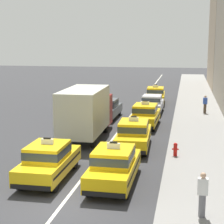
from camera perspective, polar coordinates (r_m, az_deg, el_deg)
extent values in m
plane|color=#353538|center=(15.42, -7.41, -13.42)|extent=(160.00, 160.00, 0.00)
cube|color=silver|center=(34.24, 3.09, -0.08)|extent=(0.14, 80.00, 0.01)
cube|color=gray|center=(29.04, 12.74, -2.07)|extent=(4.00, 90.00, 0.15)
cylinder|color=black|center=(19.80, -9.72, -7.06)|extent=(0.25, 0.64, 0.64)
cylinder|color=black|center=(19.35, -5.58, -7.37)|extent=(0.25, 0.64, 0.64)
cylinder|color=black|center=(17.11, -13.26, -10.01)|extent=(0.25, 0.64, 0.64)
cylinder|color=black|center=(16.60, -8.51, -10.49)|extent=(0.25, 0.64, 0.64)
cube|color=yellow|center=(18.08, -9.20, -7.58)|extent=(1.85, 4.52, 0.70)
cube|color=black|center=(18.06, -9.21, -7.43)|extent=(1.86, 4.16, 0.10)
cube|color=yellow|center=(17.75, -9.43, -5.66)|extent=(1.62, 2.12, 0.64)
cube|color=#2D3842|center=(17.75, -9.43, -5.66)|extent=(1.64, 2.14, 0.35)
cube|color=white|center=(17.63, -9.47, -4.29)|extent=(0.56, 0.13, 0.24)
cube|color=black|center=(17.60, -9.48, -3.82)|extent=(0.32, 0.11, 0.06)
cube|color=black|center=(20.15, -7.08, -6.38)|extent=(1.71, 0.16, 0.20)
cube|color=black|center=(16.22, -11.81, -10.74)|extent=(1.71, 0.16, 0.20)
cylinder|color=black|center=(27.10, -4.86, -2.21)|extent=(0.25, 0.64, 0.64)
cylinder|color=black|center=(26.68, -0.91, -2.37)|extent=(0.25, 0.64, 0.64)
cylinder|color=black|center=(23.45, -7.29, -4.24)|extent=(0.25, 0.64, 0.64)
cylinder|color=black|center=(22.97, -2.75, -4.48)|extent=(0.25, 0.64, 0.64)
cube|color=maroon|center=(27.60, -2.47, 0.28)|extent=(2.14, 2.23, 2.10)
cube|color=#2D3842|center=(28.58, -2.02, 1.24)|extent=(1.93, 0.09, 0.76)
cube|color=beige|center=(24.38, -4.12, 0.23)|extent=(2.39, 5.24, 2.70)
cylinder|color=black|center=(33.15, -1.41, 0.14)|extent=(0.25, 0.64, 0.64)
cylinder|color=black|center=(32.87, 1.04, 0.06)|extent=(0.25, 0.64, 0.64)
cylinder|color=black|center=(30.44, -2.60, -0.78)|extent=(0.25, 0.64, 0.64)
cylinder|color=black|center=(30.13, 0.06, -0.89)|extent=(0.25, 0.64, 0.64)
cube|color=#4C5156|center=(31.58, -0.71, 0.24)|extent=(1.80, 4.32, 0.66)
cube|color=#4C5156|center=(31.38, -0.75, 1.34)|extent=(1.58, 1.92, 0.60)
cube|color=#2D3842|center=(31.38, -0.75, 1.34)|extent=(1.60, 1.94, 0.33)
cylinder|color=black|center=(18.83, -1.06, -7.83)|extent=(0.24, 0.64, 0.64)
cylinder|color=black|center=(18.60, 3.44, -8.08)|extent=(0.24, 0.64, 0.64)
cylinder|color=black|center=(16.03, -3.35, -11.17)|extent=(0.24, 0.64, 0.64)
cylinder|color=black|center=(15.75, 1.98, -11.55)|extent=(0.24, 0.64, 0.64)
cube|color=yellow|center=(17.16, 0.31, -8.43)|extent=(1.81, 4.50, 0.70)
cube|color=black|center=(17.15, 0.31, -8.27)|extent=(1.83, 4.14, 0.10)
cube|color=yellow|center=(16.82, 0.22, -6.43)|extent=(1.61, 2.10, 0.64)
cube|color=#2D3842|center=(16.82, 0.22, -6.43)|extent=(1.63, 2.12, 0.35)
cube|color=white|center=(16.69, 0.22, -4.98)|extent=(0.56, 0.12, 0.24)
cube|color=black|center=(16.66, 0.22, -4.48)|extent=(0.32, 0.11, 0.06)
cube|color=black|center=(19.31, 1.51, -7.05)|extent=(1.71, 0.14, 0.20)
cube|color=black|center=(15.22, -1.23, -11.95)|extent=(1.71, 0.14, 0.20)
cylinder|color=black|center=(24.38, 1.80, -3.60)|extent=(0.27, 0.65, 0.64)
cylinder|color=black|center=(24.26, 5.27, -3.71)|extent=(0.27, 0.65, 0.64)
cylinder|color=black|center=(21.44, 0.84, -5.55)|extent=(0.27, 0.65, 0.64)
cylinder|color=black|center=(21.30, 4.80, -5.69)|extent=(0.27, 0.65, 0.64)
cube|color=yellow|center=(22.74, 3.20, -3.72)|extent=(1.99, 4.57, 0.70)
cube|color=black|center=(22.73, 3.21, -3.60)|extent=(1.99, 4.21, 0.10)
cube|color=yellow|center=(22.44, 3.19, -2.16)|extent=(1.69, 2.17, 0.64)
cube|color=#2D3842|center=(22.44, 3.19, -2.16)|extent=(1.71, 2.19, 0.35)
cube|color=white|center=(22.35, 3.20, -1.06)|extent=(0.56, 0.14, 0.24)
cube|color=black|center=(22.32, 3.20, -0.68)|extent=(0.32, 0.12, 0.06)
cube|color=black|center=(24.94, 3.67, -3.06)|extent=(1.71, 0.21, 0.20)
cube|color=black|center=(20.68, 2.63, -5.87)|extent=(1.71, 0.21, 0.20)
cylinder|color=black|center=(30.28, 3.88, -0.86)|extent=(0.25, 0.65, 0.64)
cylinder|color=black|center=(30.10, 6.66, -0.97)|extent=(0.25, 0.65, 0.64)
cylinder|color=black|center=(27.32, 2.94, -2.08)|extent=(0.25, 0.65, 0.64)
cylinder|color=black|center=(27.12, 6.02, -2.21)|extent=(0.25, 0.65, 0.64)
cube|color=yellow|center=(28.62, 4.90, -0.81)|extent=(1.90, 4.54, 0.70)
cube|color=black|center=(28.61, 4.90, -0.71)|extent=(1.92, 4.18, 0.10)
cube|color=yellow|center=(28.36, 4.88, 0.46)|extent=(1.65, 2.14, 0.64)
cube|color=#2D3842|center=(28.36, 4.88, 0.46)|extent=(1.67, 2.16, 0.35)
cube|color=white|center=(28.28, 4.90, 1.34)|extent=(0.56, 0.13, 0.24)
cube|color=black|center=(28.26, 4.90, 1.64)|extent=(0.32, 0.12, 0.06)
cube|color=black|center=(30.83, 5.43, -0.49)|extent=(1.71, 0.18, 0.20)
cube|color=black|center=(26.53, 4.28, -2.25)|extent=(1.71, 0.18, 0.20)
cylinder|color=black|center=(35.56, 4.93, 0.81)|extent=(0.25, 0.64, 0.64)
cylinder|color=black|center=(35.43, 7.25, 0.73)|extent=(0.25, 0.64, 0.64)
cylinder|color=black|center=(32.79, 4.36, 0.00)|extent=(0.25, 0.64, 0.64)
cylinder|color=black|center=(32.65, 6.88, -0.09)|extent=(0.25, 0.64, 0.64)
cube|color=silver|center=(34.04, 5.87, 0.93)|extent=(1.80, 4.32, 0.66)
cube|color=silver|center=(33.85, 5.88, 1.95)|extent=(1.58, 1.92, 0.60)
cube|color=#2D3842|center=(33.85, 5.88, 1.95)|extent=(1.60, 1.94, 0.33)
cylinder|color=black|center=(40.86, 5.40, 2.04)|extent=(0.27, 0.65, 0.64)
cylinder|color=black|center=(40.82, 7.47, 1.99)|extent=(0.27, 0.65, 0.64)
cylinder|color=black|center=(37.84, 5.18, 1.38)|extent=(0.27, 0.65, 0.64)
cylinder|color=black|center=(37.80, 7.41, 1.33)|extent=(0.27, 0.65, 0.64)
cube|color=yellow|center=(39.27, 6.38, 2.20)|extent=(2.02, 4.58, 0.70)
cube|color=black|center=(39.26, 6.38, 2.28)|extent=(2.02, 4.22, 0.10)
cube|color=yellow|center=(39.03, 6.39, 3.15)|extent=(1.70, 2.18, 0.64)
cube|color=#2D3842|center=(39.03, 6.39, 3.15)|extent=(1.72, 2.20, 0.35)
cube|color=white|center=(38.98, 6.40, 3.79)|extent=(0.57, 0.15, 0.24)
cube|color=black|center=(38.96, 6.41, 4.01)|extent=(0.33, 0.13, 0.06)
cube|color=black|center=(41.49, 6.47, 2.29)|extent=(1.71, 0.22, 0.20)
cube|color=black|center=(37.12, 6.26, 1.34)|extent=(1.71, 0.22, 0.20)
cylinder|color=#473828|center=(33.94, 13.46, 0.49)|extent=(0.24, 0.24, 0.79)
cube|color=#2D4CA5|center=(33.84, 13.50, 1.59)|extent=(0.36, 0.22, 0.53)
sphere|color=tan|center=(33.78, 13.53, 2.22)|extent=(0.20, 0.20, 0.20)
cylinder|color=slate|center=(14.27, 13.05, -13.21)|extent=(0.24, 0.24, 0.81)
cube|color=silver|center=(14.01, 13.17, -10.58)|extent=(0.36, 0.22, 0.59)
sphere|color=tan|center=(13.87, 13.24, -9.01)|extent=(0.20, 0.20, 0.20)
cylinder|color=red|center=(21.08, 9.26, -5.60)|extent=(0.20, 0.20, 0.60)
sphere|color=red|center=(20.99, 9.29, -4.76)|extent=(0.22, 0.22, 0.22)
cylinder|color=red|center=(21.06, 8.92, -5.38)|extent=(0.10, 0.08, 0.08)
cylinder|color=red|center=(21.05, 9.63, -5.41)|extent=(0.10, 0.08, 0.08)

